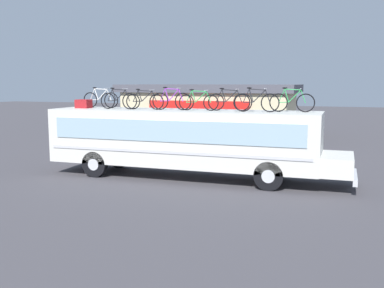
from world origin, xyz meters
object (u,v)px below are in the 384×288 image
object	(u,v)px
rooftop_bicycle_6	(229,101)
rooftop_bicycle_8	(292,102)
bus	(185,139)
luggage_bag_1	(84,104)
rooftop_bicycle_3	(145,101)
rooftop_bicycle_7	(256,102)
rooftop_bicycle_2	(119,100)
rooftop_bicycle_5	(198,102)
rooftop_bicycle_1	(101,99)
rooftop_bicycle_4	(171,100)

from	to	relation	value
rooftop_bicycle_6	rooftop_bicycle_8	world-z (taller)	rooftop_bicycle_8
bus	luggage_bag_1	bearing A→B (deg)	-179.83
bus	rooftop_bicycle_6	bearing A→B (deg)	5.74
bus	luggage_bag_1	size ratio (longest dim) A/B	20.57
rooftop_bicycle_3	rooftop_bicycle_7	size ratio (longest dim) A/B	0.98
rooftop_bicycle_2	rooftop_bicycle_5	xyz separation A→B (m)	(3.51, 0.15, -0.02)
bus	rooftop_bicycle_8	size ratio (longest dim) A/B	7.24
luggage_bag_1	rooftop_bicycle_7	size ratio (longest dim) A/B	0.35
luggage_bag_1	rooftop_bicycle_1	bearing A→B (deg)	26.70
rooftop_bicycle_4	rooftop_bicycle_1	bearing A→B (deg)	174.12
rooftop_bicycle_1	rooftop_bicycle_4	distance (m)	3.53
rooftop_bicycle_7	rooftop_bicycle_1	bearing A→B (deg)	176.06
rooftop_bicycle_5	rooftop_bicycle_6	distance (m)	1.22
rooftop_bicycle_4	rooftop_bicycle_5	bearing A→B (deg)	0.46
rooftop_bicycle_5	luggage_bag_1	bearing A→B (deg)	179.78
rooftop_bicycle_8	rooftop_bicycle_4	bearing A→B (deg)	-176.37
rooftop_bicycle_4	rooftop_bicycle_5	xyz separation A→B (m)	(1.16, 0.01, -0.03)
luggage_bag_1	rooftop_bicycle_3	bearing A→B (deg)	-1.59
bus	rooftop_bicycle_4	bearing A→B (deg)	-175.77
luggage_bag_1	rooftop_bicycle_5	xyz separation A→B (m)	(5.34, -0.02, 0.17)
bus	rooftop_bicycle_8	world-z (taller)	rooftop_bicycle_8
luggage_bag_1	rooftop_bicycle_8	distance (m)	9.00
bus	rooftop_bicycle_3	world-z (taller)	rooftop_bicycle_3
rooftop_bicycle_4	rooftop_bicycle_3	bearing A→B (deg)	-177.42
luggage_bag_1	rooftop_bicycle_4	world-z (taller)	rooftop_bicycle_4
rooftop_bicycle_2	luggage_bag_1	bearing A→B (deg)	174.56
rooftop_bicycle_1	rooftop_bicycle_7	distance (m)	7.07
rooftop_bicycle_1	rooftop_bicycle_5	bearing A→B (deg)	-4.32
luggage_bag_1	rooftop_bicycle_4	bearing A→B (deg)	-0.41
bus	rooftop_bicycle_7	world-z (taller)	rooftop_bicycle_7
rooftop_bicycle_2	rooftop_bicycle_8	bearing A→B (deg)	3.59
luggage_bag_1	rooftop_bicycle_8	size ratio (longest dim) A/B	0.35
rooftop_bicycle_8	rooftop_bicycle_6	bearing A→B (deg)	-178.05
rooftop_bicycle_5	rooftop_bicycle_4	bearing A→B (deg)	-179.54
luggage_bag_1	rooftop_bicycle_7	xyz separation A→B (m)	(7.71, -0.15, 0.20)
rooftop_bicycle_5	rooftop_bicycle_7	world-z (taller)	rooftop_bicycle_7
rooftop_bicycle_1	rooftop_bicycle_3	xyz separation A→B (m)	(2.33, -0.42, -0.02)
rooftop_bicycle_4	rooftop_bicycle_5	world-z (taller)	rooftop_bicycle_4
luggage_bag_1	rooftop_bicycle_2	distance (m)	1.84
bus	rooftop_bicycle_1	size ratio (longest dim) A/B	7.17
rooftop_bicycle_3	rooftop_bicycle_4	xyz separation A→B (m)	(1.18, 0.05, 0.03)
rooftop_bicycle_2	rooftop_bicycle_4	bearing A→B (deg)	3.51
rooftop_bicycle_3	rooftop_bicycle_6	world-z (taller)	rooftop_bicycle_6
bus	rooftop_bicycle_6	xyz separation A→B (m)	(1.77, 0.18, 1.55)
bus	rooftop_bicycle_4	size ratio (longest dim) A/B	7.27
rooftop_bicycle_8	bus	bearing A→B (deg)	-176.46
rooftop_bicycle_3	rooftop_bicycle_7	bearing A→B (deg)	-0.85
luggage_bag_1	rooftop_bicycle_1	size ratio (longest dim) A/B	0.35
rooftop_bicycle_3	rooftop_bicycle_5	bearing A→B (deg)	1.53
rooftop_bicycle_6	rooftop_bicycle_7	world-z (taller)	rooftop_bicycle_7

